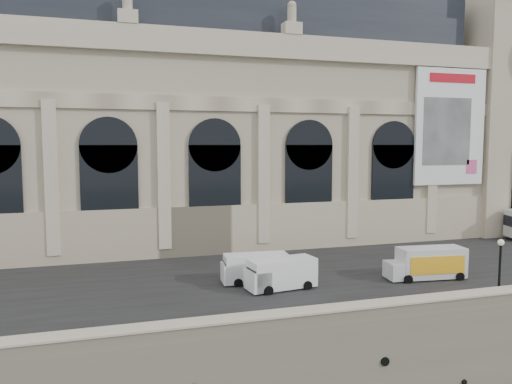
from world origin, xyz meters
The scene contains 9 objects.
quay centered at (0.00, 35.00, 3.00)m, with size 160.00×70.00×6.00m, color gray.
street centered at (0.00, 14.00, 6.03)m, with size 160.00×24.00×0.06m, color #2D2D2D.
parapet centered at (0.00, 0.60, 6.62)m, with size 160.00×1.40×1.21m.
museum centered at (-5.98, 30.86, 19.72)m, with size 69.00×18.70×29.10m.
clock_pavilion centered at (34.00, 27.93, 23.42)m, with size 13.00×14.72×36.70m.
van_b centered at (-3.35, 11.10, 7.20)m, with size 5.41×2.53×2.35m.
van_c centered at (-1.95, 8.77, 7.22)m, with size 5.56×2.74×2.38m.
box_truck centered at (10.73, 8.09, 7.32)m, with size 6.71×2.90×2.63m.
lamp_right centered at (12.20, 1.81, 8.20)m, with size 0.45×0.45×4.41m.
Camera 1 is at (-14.35, -26.28, 17.09)m, focal length 35.00 mm.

